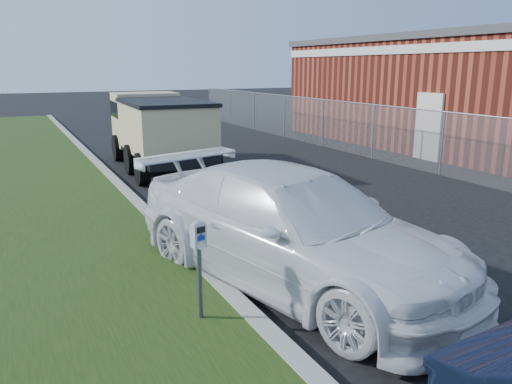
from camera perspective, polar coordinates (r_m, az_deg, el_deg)
name	(u,v)px	position (r m, az deg, el deg)	size (l,w,h in m)	color
ground	(358,254)	(8.49, 11.63, -7.00)	(120.00, 120.00, 0.00)	black
chainlink_fence	(374,121)	(17.25, 13.32, 7.90)	(0.06, 30.06, 30.00)	slate
brick_building	(478,90)	(22.14, 24.01, 10.61)	(9.20, 14.20, 4.17)	maroon
parking_meter	(199,249)	(5.79, -6.54, -6.46)	(0.19, 0.14, 1.21)	#3F4247
white_wagon	(290,226)	(7.17, 3.93, -3.90)	(2.26, 5.55, 1.61)	white
dump_truck	(158,127)	(15.62, -11.16, 7.29)	(2.45, 5.68, 2.19)	black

